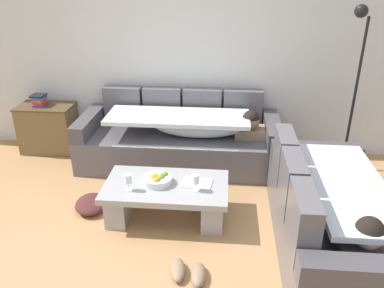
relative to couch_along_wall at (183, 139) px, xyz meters
The scene contains 14 objects.
ground_plane 1.66m from the couch_along_wall, 94.29° to the right, with size 14.00×14.00×0.00m, color #B08153.
back_wall 1.15m from the couch_along_wall, 103.09° to the left, with size 9.00×0.10×2.70m, color silver.
couch_along_wall is the anchor object (origin of this frame).
couch_near_window 2.13m from the couch_along_wall, 46.77° to the right, with size 0.92×1.96×0.88m.
coffee_table 1.20m from the couch_along_wall, 91.21° to the right, with size 1.20×0.68×0.38m.
fruit_bowl 1.19m from the couch_along_wall, 94.98° to the right, with size 0.28×0.28×0.10m.
wine_glass_near_left 1.39m from the couch_along_wall, 104.99° to the right, with size 0.07×0.07×0.17m.
wine_glass_near_right 1.32m from the couch_along_wall, 78.10° to the right, with size 0.07×0.07×0.17m.
open_magazine 1.19m from the couch_along_wall, 76.58° to the right, with size 0.28×0.21×0.01m, color white.
side_cabinet 1.85m from the couch_along_wall, behind, with size 0.72×0.44×0.64m.
book_stack_on_cabinet 1.95m from the couch_along_wall, behind, with size 0.18×0.22×0.14m.
floor_lamp 2.10m from the couch_along_wall, ahead, with size 0.33×0.31×1.95m.
pair_of_shoes 2.04m from the couch_along_wall, 82.30° to the right, with size 0.31×0.32×0.09m.
crumpled_garment 1.42m from the couch_along_wall, 126.31° to the right, with size 0.40×0.32×0.12m, color #4C2323.
Camera 1 is at (0.65, -2.81, 2.31)m, focal length 36.53 mm.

